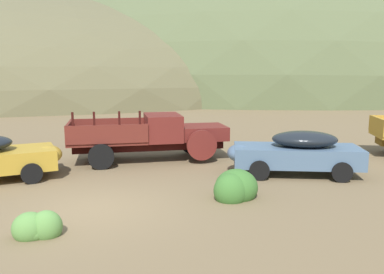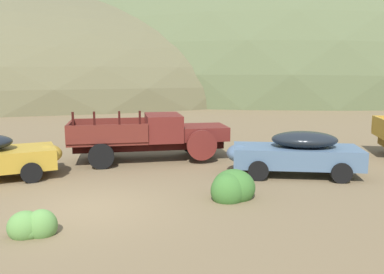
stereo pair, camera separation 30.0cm
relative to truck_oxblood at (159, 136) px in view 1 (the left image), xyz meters
name	(u,v)px [view 1 (the left image)]	position (x,y,z in m)	size (l,w,h in m)	color
ground_plane	(92,209)	(-1.97, -5.80, -1.02)	(300.00, 300.00, 0.00)	brown
hill_distant	(38,91)	(-20.35, 60.00, -1.02)	(102.88, 87.76, 31.91)	brown
hill_center	(278,90)	(25.27, 59.86, -1.02)	(110.80, 82.08, 47.39)	#56603D
truck_oxblood	(159,136)	(0.00, 0.00, 0.00)	(6.49, 2.94, 2.16)	black
car_chalk_blue	(293,152)	(4.60, -2.91, -0.21)	(4.83, 2.58, 1.57)	slate
bush_front_left	(236,189)	(2.02, -5.29, -0.74)	(1.33, 1.24, 1.08)	#3D702D
bush_near_barrel	(37,228)	(-2.95, -7.43, -0.83)	(1.09, 0.70, 0.74)	#5B8E42
bush_front_right	(197,139)	(1.96, 3.05, -0.71)	(1.31, 1.19, 1.30)	#3D702D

